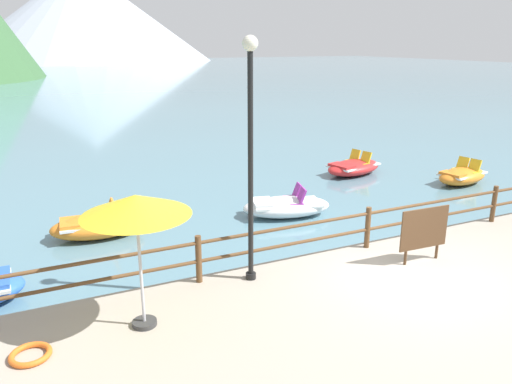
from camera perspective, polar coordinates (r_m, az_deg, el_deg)
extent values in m
plane|color=slate|center=(47.50, -17.15, 10.34)|extent=(200.00, 200.00, 0.00)
cube|color=#A39989|center=(9.32, 27.00, -15.11)|extent=(28.00, 8.00, 0.40)
cylinder|color=brown|center=(9.61, -6.61, -7.67)|extent=(0.12, 0.12, 0.95)
cylinder|color=brown|center=(11.38, 12.71, -4.00)|extent=(0.12, 0.12, 0.95)
cylinder|color=brown|center=(14.07, 25.67, -1.24)|extent=(0.12, 0.12, 0.95)
cylinder|color=brown|center=(11.26, 12.82, -2.42)|extent=(23.80, 0.07, 0.07)
cylinder|color=brown|center=(11.39, 12.70, -4.23)|extent=(23.80, 0.07, 0.07)
cylinder|color=black|center=(9.11, -0.63, 2.27)|extent=(0.10, 0.10, 4.31)
sphere|color=silver|center=(8.81, -0.68, 16.72)|extent=(0.28, 0.28, 0.28)
cylinder|color=black|center=(9.85, -0.59, -9.59)|extent=(0.20, 0.20, 0.12)
cube|color=beige|center=(10.87, 18.74, -3.95)|extent=(1.10, 0.08, 0.80)
cube|color=#4C331E|center=(10.86, 18.79, -3.97)|extent=(1.18, 0.08, 0.88)
cylinder|color=#4C331E|center=(10.83, 16.79, -7.14)|extent=(0.06, 0.06, 0.35)
cylinder|color=#4C331E|center=(11.35, 20.04, -6.34)|extent=(0.06, 0.06, 0.35)
cylinder|color=#B2B2B7|center=(8.14, -13.12, -8.68)|extent=(0.05, 0.05, 2.00)
cone|color=yellow|center=(7.75, -13.65, -1.45)|extent=(1.70, 1.70, 0.32)
cylinder|color=#333333|center=(8.60, -12.68, -14.46)|extent=(0.40, 0.40, 0.08)
torus|color=orange|center=(8.36, -24.49, -16.64)|extent=(0.61, 0.61, 0.09)
ellipsoid|color=orange|center=(19.05, 22.60, 1.70)|extent=(2.39, 1.56, 0.56)
cube|color=silver|center=(19.02, 22.64, 1.99)|extent=(1.87, 1.26, 0.06)
cube|color=yellow|center=(19.26, 22.34, 2.41)|extent=(0.47, 0.47, 0.08)
cube|color=yellow|center=(19.36, 22.69, 3.11)|extent=(0.28, 0.43, 0.43)
cube|color=yellow|center=(19.03, 23.51, 2.11)|extent=(0.47, 0.47, 0.08)
cube|color=yellow|center=(19.14, 23.86, 2.83)|extent=(0.28, 0.43, 0.43)
cube|color=orange|center=(18.50, 21.67, 1.90)|extent=(0.63, 0.88, 0.12)
ellipsoid|color=red|center=(19.22, 11.16, 2.80)|extent=(2.72, 1.88, 0.54)
cube|color=silver|center=(19.19, 11.17, 3.07)|extent=(2.13, 1.52, 0.06)
cube|color=yellow|center=(19.48, 10.95, 3.50)|extent=(0.48, 0.48, 0.08)
cube|color=yellow|center=(19.57, 11.32, 4.20)|extent=(0.30, 0.44, 0.43)
cube|color=yellow|center=(19.16, 12.15, 3.20)|extent=(0.48, 0.48, 0.08)
cube|color=yellow|center=(19.24, 12.53, 3.91)|extent=(0.30, 0.44, 0.43)
cube|color=red|center=(18.67, 9.84, 2.95)|extent=(0.75, 1.03, 0.12)
ellipsoid|color=white|center=(14.36, 3.52, -1.70)|extent=(2.77, 1.83, 0.56)
cube|color=silver|center=(14.33, 3.53, -1.33)|extent=(2.17, 1.48, 0.06)
cube|color=purple|center=(14.58, 4.02, -0.72)|extent=(0.49, 0.49, 0.08)
cube|color=purple|center=(14.56, 4.72, 0.15)|extent=(0.30, 0.44, 0.43)
cube|color=purple|center=(14.12, 4.53, -1.32)|extent=(0.49, 0.49, 0.08)
cube|color=purple|center=(14.10, 5.25, -0.43)|extent=(0.30, 0.44, 0.43)
cube|color=white|center=(14.16, 0.79, -1.26)|extent=(0.76, 0.98, 0.12)
ellipsoid|color=orange|center=(13.43, -17.74, -3.76)|extent=(2.41, 1.32, 0.59)
cube|color=silver|center=(13.40, -17.78, -3.34)|extent=(1.88, 1.07, 0.06)
cube|color=orange|center=(13.60, -17.14, -2.67)|extent=(0.43, 0.43, 0.08)
cube|color=orange|center=(13.54, -16.46, -1.71)|extent=(0.24, 0.41, 0.43)
cube|color=orange|center=(13.17, -16.98, -3.30)|extent=(0.43, 0.43, 0.08)
cube|color=orange|center=(13.10, -16.28, -2.32)|extent=(0.24, 0.41, 0.43)
cube|color=orange|center=(13.37, -20.54, -3.39)|extent=(0.57, 0.84, 0.12)
cone|color=#A8B2C1|center=(140.64, -19.24, 18.78)|extent=(63.90, 63.90, 23.03)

